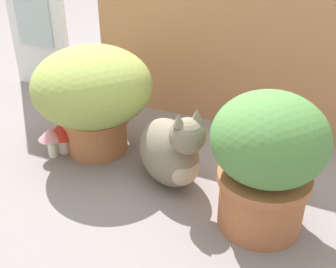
{
  "coord_description": "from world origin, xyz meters",
  "views": [
    {
      "loc": [
        0.59,
        -1.04,
        0.82
      ],
      "look_at": [
        0.11,
        -0.0,
        0.18
      ],
      "focal_mm": 44.33,
      "sensor_mm": 36.0,
      "label": 1
    }
  ],
  "objects_px": {
    "cat": "(172,151)",
    "mushroom_ornament_pink": "(51,136)",
    "grass_planter": "(93,93)",
    "leafy_planter": "(267,158)",
    "mushroom_ornament_red": "(63,130)"
  },
  "relations": [
    {
      "from": "leafy_planter",
      "to": "cat",
      "type": "relative_size",
      "value": 1.27
    },
    {
      "from": "grass_planter",
      "to": "leafy_planter",
      "type": "distance_m",
      "value": 0.68
    },
    {
      "from": "leafy_planter",
      "to": "mushroom_ornament_pink",
      "type": "xyz_separation_m",
      "value": [
        -0.78,
        0.04,
        -0.14
      ]
    },
    {
      "from": "grass_planter",
      "to": "cat",
      "type": "xyz_separation_m",
      "value": [
        0.34,
        -0.08,
        -0.11
      ]
    },
    {
      "from": "grass_planter",
      "to": "mushroom_ornament_pink",
      "type": "height_order",
      "value": "grass_planter"
    },
    {
      "from": "leafy_planter",
      "to": "mushroom_ornament_pink",
      "type": "distance_m",
      "value": 0.79
    },
    {
      "from": "mushroom_ornament_red",
      "to": "mushroom_ornament_pink",
      "type": "bearing_deg",
      "value": -114.37
    },
    {
      "from": "leafy_planter",
      "to": "mushroom_ornament_red",
      "type": "height_order",
      "value": "leafy_planter"
    },
    {
      "from": "mushroom_ornament_red",
      "to": "mushroom_ornament_pink",
      "type": "xyz_separation_m",
      "value": [
        -0.02,
        -0.04,
        -0.01
      ]
    },
    {
      "from": "mushroom_ornament_pink",
      "to": "mushroom_ornament_red",
      "type": "bearing_deg",
      "value": 65.63
    },
    {
      "from": "grass_planter",
      "to": "mushroom_ornament_pink",
      "type": "distance_m",
      "value": 0.22
    },
    {
      "from": "grass_planter",
      "to": "mushroom_ornament_red",
      "type": "distance_m",
      "value": 0.19
    },
    {
      "from": "cat",
      "to": "mushroom_ornament_pink",
      "type": "relative_size",
      "value": 2.73
    },
    {
      "from": "grass_planter",
      "to": "mushroom_ornament_red",
      "type": "bearing_deg",
      "value": -144.45
    },
    {
      "from": "grass_planter",
      "to": "cat",
      "type": "bearing_deg",
      "value": -13.5
    }
  ]
}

